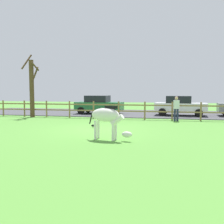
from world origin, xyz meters
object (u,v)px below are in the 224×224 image
bare_tree (32,87)px  zebra (107,117)px  parked_car_green (99,104)px  crow_on_grass (93,125)px  visitor_near_fence (176,108)px  parked_car_white (180,105)px

bare_tree → zebra: (7.63, -7.38, -1.40)m
zebra → parked_car_green: bearing=106.8°
crow_on_grass → visitor_near_fence: visitor_near_fence is taller
zebra → parked_car_green: size_ratio=0.47×
visitor_near_fence → parked_car_green: bearing=150.2°
bare_tree → parked_car_green: size_ratio=1.18×
parked_car_green → visitor_near_fence: (6.30, -3.60, 0.06)m
crow_on_grass → parked_car_green: (-1.72, 7.61, 0.72)m
parked_car_green → visitor_near_fence: visitor_near_fence is taller
crow_on_grass → parked_car_white: bearing=56.1°
visitor_near_fence → parked_car_white: bearing=82.5°
zebra → parked_car_white: parked_car_white is taller
parked_car_white → visitor_near_fence: visitor_near_fence is taller
bare_tree → parked_car_white: bearing=15.8°
zebra → visitor_near_fence: bearing=66.5°
bare_tree → zebra: bearing=-44.0°
parked_car_green → zebra: bearing=-73.2°
zebra → parked_car_white: size_ratio=0.46×
bare_tree → visitor_near_fence: (10.70, -0.33, -1.42)m
bare_tree → parked_car_green: (4.41, 3.27, -1.48)m
crow_on_grass → parked_car_green: 7.84m
parked_car_green → crow_on_grass: bearing=-77.3°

